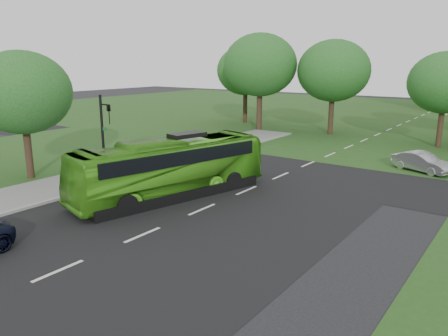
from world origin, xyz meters
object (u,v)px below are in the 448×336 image
(tree_park_f, at_px, (246,71))
(traffic_light, at_px, (104,134))
(tree_park_a, at_px, (260,65))
(tree_park_b, at_px, (334,71))
(bus, at_px, (171,168))
(tree_side_near, at_px, (22,93))
(tree_park_c, at_px, (445,83))
(sedan, at_px, (422,162))

(tree_park_f, height_order, traffic_light, tree_park_f)
(tree_park_a, distance_m, tree_park_b, 7.32)
(bus, distance_m, traffic_light, 4.59)
(traffic_light, bearing_deg, tree_park_a, 122.82)
(tree_park_b, bearing_deg, tree_side_near, -107.43)
(tree_park_a, height_order, bus, tree_park_a)
(tree_park_c, relative_size, tree_park_f, 0.89)
(tree_park_f, relative_size, sedan, 2.29)
(tree_park_b, relative_size, tree_park_c, 1.16)
(tree_side_near, relative_size, traffic_light, 1.47)
(tree_park_b, bearing_deg, tree_park_f, 169.71)
(traffic_light, bearing_deg, tree_side_near, -140.87)
(tree_park_c, xyz_separation_m, bus, (-8.97, -23.65, -3.83))
(sedan, bearing_deg, bus, 166.87)
(tree_park_b, distance_m, tree_side_near, 28.38)
(bus, height_order, sedan, bus)
(tree_park_a, bearing_deg, tree_side_near, -93.65)
(tree_park_f, distance_m, sedan, 26.63)
(tree_park_b, xyz_separation_m, traffic_light, (-3.05, -25.53, -3.10))
(tree_park_f, height_order, sedan, tree_park_f)
(sedan, bearing_deg, tree_park_c, 27.06)
(tree_park_a, relative_size, tree_park_f, 1.11)
(tree_park_f, relative_size, bus, 0.80)
(tree_park_b, height_order, bus, tree_park_b)
(tree_side_near, xyz_separation_m, sedan, (19.45, 16.05, -4.64))
(bus, distance_m, sedan, 16.83)
(tree_side_near, height_order, bus, tree_side_near)
(tree_park_b, bearing_deg, tree_park_c, -5.79)
(tree_side_near, bearing_deg, tree_park_c, 54.39)
(tree_park_b, xyz_separation_m, tree_side_near, (-8.50, -27.06, -0.93))
(tree_park_c, bearing_deg, tree_park_a, -175.63)
(bus, bearing_deg, tree_park_b, 106.80)
(tree_park_b, bearing_deg, traffic_light, -96.82)
(tree_park_c, xyz_separation_m, tree_park_f, (-21.72, 3.13, 0.67))
(tree_park_b, xyz_separation_m, sedan, (10.95, -11.01, -5.57))
(tree_park_c, bearing_deg, tree_park_f, 171.80)
(tree_side_near, relative_size, bus, 0.70)
(tree_park_c, distance_m, sedan, 11.08)
(tree_side_near, relative_size, sedan, 2.00)
(sedan, bearing_deg, tree_park_f, 82.25)
(tree_park_a, distance_m, tree_side_near, 24.82)
(bus, bearing_deg, traffic_light, -154.58)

